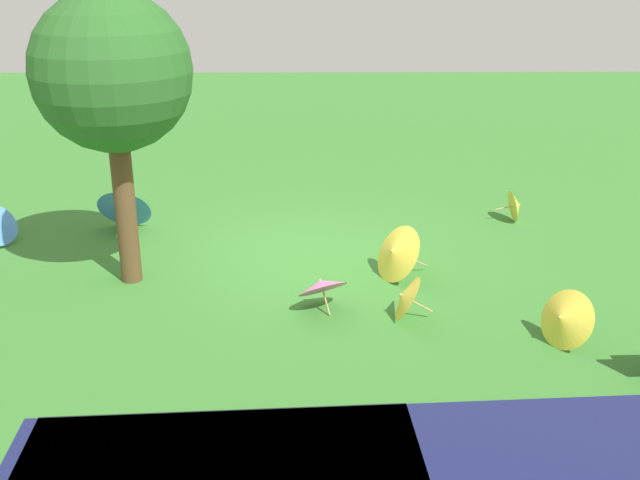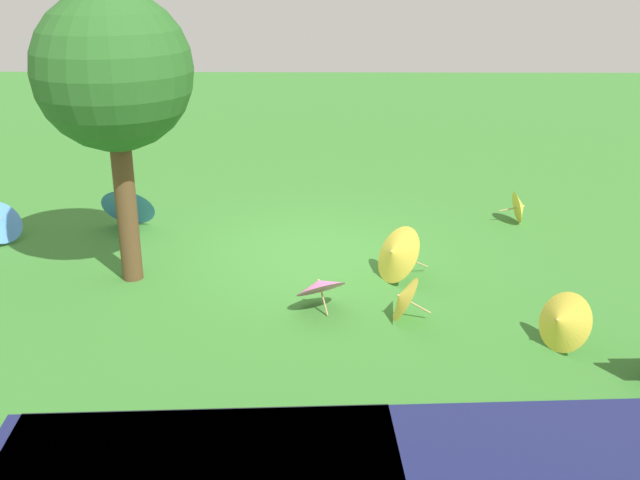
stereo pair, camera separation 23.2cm
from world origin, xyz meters
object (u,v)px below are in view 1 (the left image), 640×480
parasol_yellow_3 (516,205)px  shade_tree (112,75)px  parasol_yellow_0 (563,319)px  parasol_blue_0 (125,205)px  parasol_yellow_2 (395,253)px  parasol_pink_0 (321,285)px  parasol_yellow_1 (404,297)px

parasol_yellow_3 → shade_tree: bearing=22.0°
parasol_yellow_0 → parasol_blue_0: (6.33, -4.28, 0.06)m
parasol_yellow_0 → parasol_yellow_3: bearing=-97.6°
shade_tree → parasol_yellow_0: (-5.75, 2.06, -2.64)m
parasol_yellow_2 → parasol_pink_0: parasol_yellow_2 is taller
shade_tree → parasol_yellow_2: shade_tree is taller
shade_tree → parasol_yellow_3: (-6.37, -2.57, -2.73)m
parasol_blue_0 → shade_tree: bearing=104.7°
parasol_blue_0 → parasol_yellow_1: bearing=141.9°
parasol_yellow_2 → parasol_yellow_0: bearing=131.8°
parasol_yellow_0 → parasol_yellow_1: bearing=-22.7°
parasol_yellow_1 → parasol_yellow_2: bearing=-90.4°
shade_tree → parasol_yellow_2: bearing=-180.0°
parasol_yellow_1 → parasol_pink_0: size_ratio=0.75×
parasol_yellow_2 → parasol_blue_0: bearing=-26.3°
parasol_blue_0 → parasol_pink_0: bearing=136.4°
parasol_pink_0 → shade_tree: bearing=-19.8°
parasol_pink_0 → parasol_yellow_2: bearing=-137.3°
parasol_yellow_1 → parasol_blue_0: bearing=-38.1°
parasol_yellow_2 → parasol_pink_0: size_ratio=1.14×
parasol_yellow_1 → parasol_blue_0: 5.69m
parasol_yellow_3 → parasol_yellow_0: bearing=82.4°
shade_tree → parasol_pink_0: 4.00m
parasol_yellow_1 → parasol_yellow_2: 1.29m
parasol_yellow_1 → parasol_yellow_3: parasol_yellow_1 is taller
parasol_blue_0 → parasol_yellow_3: (-6.95, -0.35, -0.14)m
shade_tree → parasol_yellow_1: shade_tree is taller
shade_tree → parasol_pink_0: size_ratio=4.55×
parasol_pink_0 → parasol_blue_0: 4.68m
parasol_blue_0 → parasol_yellow_3: bearing=-177.1°
shade_tree → parasol_pink_0: (-2.81, 1.01, -2.66)m
parasol_blue_0 → parasol_yellow_2: bearing=153.7°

